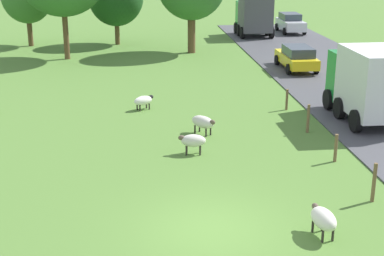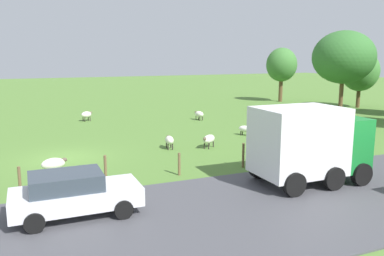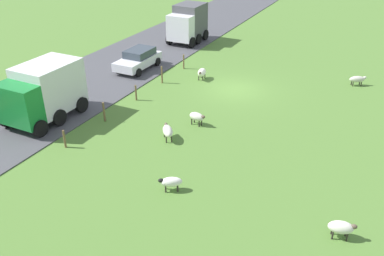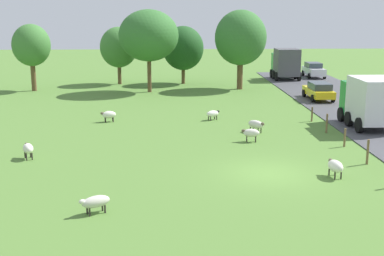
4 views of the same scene
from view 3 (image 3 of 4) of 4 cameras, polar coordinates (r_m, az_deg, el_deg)
The scene contains 16 objects.
ground_plane at distance 28.77m, azimuth 6.14°, elevation 5.40°, with size 160.00×160.00×0.00m, color #517A33.
road_strip at distance 33.41m, azimuth -10.57°, elevation 8.44°, with size 8.00×80.00×0.06m, color #47474C.
sheep_0 at distance 22.10m, azimuth -3.44°, elevation -0.41°, with size 1.14×1.23×0.79m.
sheep_1 at distance 30.26m, azimuth 1.39°, elevation 7.83°, with size 0.71×1.22×0.82m.
sheep_3 at distance 31.45m, azimuth 22.25°, elevation 6.37°, with size 1.22×0.96×0.71m.
sheep_4 at distance 23.58m, azimuth 0.70°, elevation 1.60°, with size 1.09×0.63×0.78m.
sheep_5 at distance 16.85m, azimuth 20.25°, elevation -12.99°, with size 1.12×0.74×0.76m.
sheep_6 at distance 18.24m, azimuth -2.98°, elevation -7.59°, with size 1.08×0.89×0.68m.
fence_post_0 at distance 32.40m, azimuth -1.18°, elevation 9.33°, with size 0.12×0.12×1.16m, color brown.
fence_post_1 at distance 29.60m, azimuth -4.26°, elevation 7.50°, with size 0.12×0.12×1.28m, color brown.
fence_post_2 at distance 27.01m, azimuth -7.89°, elevation 4.94°, with size 0.12×0.12×1.06m, color brown.
fence_post_3 at distance 24.53m, azimuth -12.28°, elevation 2.23°, with size 0.12×0.12×1.23m, color brown.
fence_post_4 at distance 22.37m, azimuth -17.51°, elevation -1.48°, with size 0.12×0.12×1.02m, color brown.
truck_0 at distance 25.28m, azimuth -20.15°, elevation 4.91°, with size 2.81×4.76×3.29m.
truck_2 at distance 38.97m, azimuth -0.57°, elevation 14.57°, with size 2.62×4.05×3.43m.
car_3 at distance 32.42m, azimuth -7.56°, elevation 9.62°, with size 2.10×4.30×1.53m.
Camera 3 is at (-9.05, 24.92, 11.16)m, focal length 37.90 mm.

